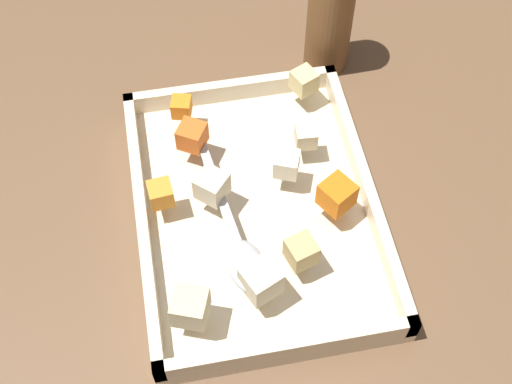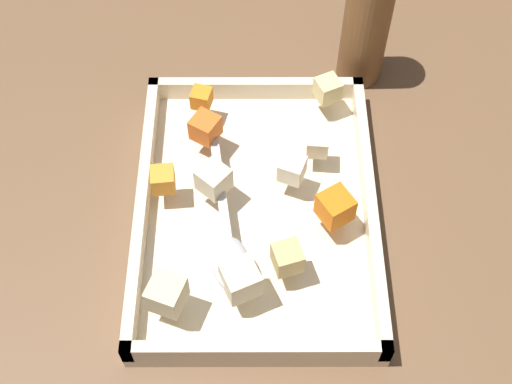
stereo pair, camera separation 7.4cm
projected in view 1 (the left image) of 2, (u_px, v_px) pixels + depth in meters
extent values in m
plane|color=brown|center=(267.00, 222.00, 0.78)|extent=(4.00, 4.00, 0.00)
cube|color=beige|center=(256.00, 214.00, 0.78)|extent=(0.35, 0.26, 0.01)
cube|color=beige|center=(143.00, 221.00, 0.75)|extent=(0.35, 0.01, 0.03)
cube|color=beige|center=(366.00, 186.00, 0.78)|extent=(0.35, 0.01, 0.03)
cube|color=beige|center=(231.00, 90.00, 0.86)|extent=(0.01, 0.26, 0.03)
cube|color=beige|center=(288.00, 348.00, 0.67)|extent=(0.01, 0.26, 0.03)
cube|color=orange|center=(192.00, 136.00, 0.78)|extent=(0.04, 0.04, 0.03)
cube|color=orange|center=(181.00, 107.00, 0.81)|extent=(0.03, 0.03, 0.02)
cube|color=orange|center=(337.00, 195.00, 0.74)|extent=(0.04, 0.04, 0.03)
cube|color=orange|center=(161.00, 194.00, 0.74)|extent=(0.03, 0.03, 0.03)
cube|color=beige|center=(261.00, 280.00, 0.68)|extent=(0.04, 0.04, 0.03)
cube|color=tan|center=(301.00, 252.00, 0.70)|extent=(0.04, 0.04, 0.03)
cube|color=#E0CC89|center=(304.00, 81.00, 0.83)|extent=(0.04, 0.04, 0.03)
cube|color=beige|center=(306.00, 136.00, 0.78)|extent=(0.03, 0.03, 0.02)
cube|color=beige|center=(190.00, 307.00, 0.66)|extent=(0.04, 0.04, 0.03)
cube|color=silver|center=(287.00, 164.00, 0.76)|extent=(0.03, 0.03, 0.03)
cube|color=beige|center=(212.00, 186.00, 0.74)|extent=(0.04, 0.04, 0.03)
ellipsoid|color=silver|center=(247.00, 267.00, 0.70)|extent=(0.07, 0.05, 0.02)
cube|color=silver|center=(218.00, 189.00, 0.76)|extent=(0.14, 0.03, 0.01)
cylinder|color=brown|center=(331.00, 11.00, 0.85)|extent=(0.06, 0.06, 0.18)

